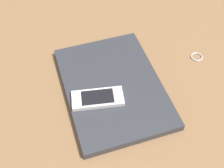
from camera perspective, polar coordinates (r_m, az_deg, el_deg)
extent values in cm
cube|color=olive|center=(77.52, -1.56, 3.97)|extent=(120.00, 80.00, 3.00)
cube|color=#33353D|center=(69.37, 0.00, -0.54)|extent=(35.48, 29.56, 1.89)
cube|color=silver|center=(65.65, -2.98, -2.81)|extent=(6.06, 11.95, 1.00)
cube|color=black|center=(65.19, -3.00, -2.51)|extent=(4.55, 7.49, 0.14)
torus|color=silver|center=(80.09, 15.95, 5.21)|extent=(3.12, 3.12, 0.36)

